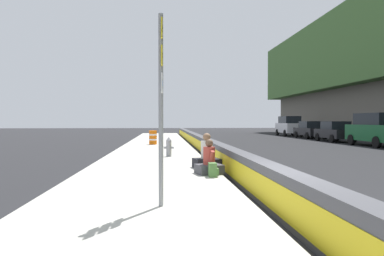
{
  "coord_description": "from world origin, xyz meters",
  "views": [
    {
      "loc": [
        -6.41,
        2.2,
        1.74
      ],
      "look_at": [
        9.75,
        0.89,
        1.42
      ],
      "focal_mm": 33.17,
      "sensor_mm": 36.0,
      "label": 1
    }
  ],
  "objects_px": {
    "parked_car_far": "(310,130)",
    "parked_car_farther": "(289,126)",
    "seated_person_foreground": "(209,163)",
    "seated_person_middle": "(207,157)",
    "parked_car_midline": "(335,131)",
    "route_sign_post": "(161,95)",
    "fire_hydrant": "(169,146)",
    "parked_car_fourth": "(377,129)",
    "construction_barrel": "(153,137)",
    "backpack": "(213,170)"
  },
  "relations": [
    {
      "from": "fire_hydrant",
      "to": "parked_car_fourth",
      "type": "bearing_deg",
      "value": -63.67
    },
    {
      "from": "parked_car_fourth",
      "to": "parked_car_farther",
      "type": "distance_m",
      "value": 16.9
    },
    {
      "from": "seated_person_foreground",
      "to": "parked_car_farther",
      "type": "height_order",
      "value": "parked_car_farther"
    },
    {
      "from": "backpack",
      "to": "parked_car_far",
      "type": "xyz_separation_m",
      "value": [
        24.03,
        -13.13,
        0.53
      ]
    },
    {
      "from": "route_sign_post",
      "to": "backpack",
      "type": "height_order",
      "value": "route_sign_post"
    },
    {
      "from": "backpack",
      "to": "parked_car_far",
      "type": "distance_m",
      "value": 27.38
    },
    {
      "from": "backpack",
      "to": "construction_barrel",
      "type": "bearing_deg",
      "value": 8.53
    },
    {
      "from": "seated_person_foreground",
      "to": "parked_car_fourth",
      "type": "height_order",
      "value": "parked_car_fourth"
    },
    {
      "from": "seated_person_middle",
      "to": "parked_car_far",
      "type": "height_order",
      "value": "parked_car_far"
    },
    {
      "from": "route_sign_post",
      "to": "parked_car_midline",
      "type": "relative_size",
      "value": 0.79
    },
    {
      "from": "seated_person_foreground",
      "to": "route_sign_post",
      "type": "bearing_deg",
      "value": 160.32
    },
    {
      "from": "parked_car_far",
      "to": "parked_car_midline",
      "type": "bearing_deg",
      "value": 177.36
    },
    {
      "from": "seated_person_foreground",
      "to": "backpack",
      "type": "height_order",
      "value": "seated_person_foreground"
    },
    {
      "from": "parked_car_midline",
      "to": "parked_car_far",
      "type": "height_order",
      "value": "same"
    },
    {
      "from": "construction_barrel",
      "to": "parked_car_far",
      "type": "xyz_separation_m",
      "value": [
        9.87,
        -15.25,
        0.24
      ]
    },
    {
      "from": "fire_hydrant",
      "to": "parked_car_midline",
      "type": "relative_size",
      "value": 0.19
    },
    {
      "from": "route_sign_post",
      "to": "backpack",
      "type": "distance_m",
      "value": 4.15
    },
    {
      "from": "parked_car_midline",
      "to": "parked_car_far",
      "type": "relative_size",
      "value": 1.01
    },
    {
      "from": "seated_person_foreground",
      "to": "parked_car_far",
      "type": "bearing_deg",
      "value": -29.3
    },
    {
      "from": "fire_hydrant",
      "to": "construction_barrel",
      "type": "bearing_deg",
      "value": 6.6
    },
    {
      "from": "seated_person_middle",
      "to": "parked_car_far",
      "type": "bearing_deg",
      "value": -30.59
    },
    {
      "from": "parked_car_far",
      "to": "parked_car_farther",
      "type": "bearing_deg",
      "value": 0.21
    },
    {
      "from": "fire_hydrant",
      "to": "seated_person_foreground",
      "type": "xyz_separation_m",
      "value": [
        -5.36,
        -1.14,
        -0.12
      ]
    },
    {
      "from": "construction_barrel",
      "to": "parked_car_far",
      "type": "relative_size",
      "value": 0.21
    },
    {
      "from": "backpack",
      "to": "construction_barrel",
      "type": "distance_m",
      "value": 14.32
    },
    {
      "from": "route_sign_post",
      "to": "parked_car_fourth",
      "type": "distance_m",
      "value": 21.93
    },
    {
      "from": "route_sign_post",
      "to": "seated_person_middle",
      "type": "xyz_separation_m",
      "value": [
        5.31,
        -1.51,
        -1.72
      ]
    },
    {
      "from": "parked_car_far",
      "to": "parked_car_farther",
      "type": "relative_size",
      "value": 0.93
    },
    {
      "from": "seated_person_foreground",
      "to": "seated_person_middle",
      "type": "distance_m",
      "value": 1.34
    },
    {
      "from": "fire_hydrant",
      "to": "parked_car_fourth",
      "type": "xyz_separation_m",
      "value": [
        7.05,
        -14.25,
        0.6
      ]
    },
    {
      "from": "parked_car_fourth",
      "to": "seated_person_foreground",
      "type": "bearing_deg",
      "value": 133.43
    },
    {
      "from": "fire_hydrant",
      "to": "construction_barrel",
      "type": "xyz_separation_m",
      "value": [
        8.22,
        0.95,
        0.03
      ]
    },
    {
      "from": "construction_barrel",
      "to": "parked_car_fourth",
      "type": "height_order",
      "value": "parked_car_fourth"
    },
    {
      "from": "construction_barrel",
      "to": "backpack",
      "type": "bearing_deg",
      "value": -171.47
    },
    {
      "from": "fire_hydrant",
      "to": "parked_car_fourth",
      "type": "distance_m",
      "value": 15.91
    },
    {
      "from": "seated_person_foreground",
      "to": "parked_car_midline",
      "type": "xyz_separation_m",
      "value": [
        17.86,
        -12.9,
        0.39
      ]
    },
    {
      "from": "fire_hydrant",
      "to": "seated_person_middle",
      "type": "height_order",
      "value": "seated_person_middle"
    },
    {
      "from": "parked_car_fourth",
      "to": "parked_car_midline",
      "type": "xyz_separation_m",
      "value": [
        5.44,
        0.21,
        -0.32
      ]
    },
    {
      "from": "seated_person_foreground",
      "to": "parked_car_far",
      "type": "distance_m",
      "value": 26.89
    },
    {
      "from": "parked_car_fourth",
      "to": "parked_car_farther",
      "type": "bearing_deg",
      "value": -0.09
    },
    {
      "from": "seated_person_middle",
      "to": "backpack",
      "type": "distance_m",
      "value": 1.93
    },
    {
      "from": "construction_barrel",
      "to": "parked_car_farther",
      "type": "relative_size",
      "value": 0.2
    },
    {
      "from": "seated_person_foreground",
      "to": "seated_person_middle",
      "type": "relative_size",
      "value": 0.89
    },
    {
      "from": "parked_car_fourth",
      "to": "construction_barrel",
      "type": "bearing_deg",
      "value": 85.61
    },
    {
      "from": "fire_hydrant",
      "to": "seated_person_middle",
      "type": "xyz_separation_m",
      "value": [
        -4.02,
        -1.23,
        -0.08
      ]
    },
    {
      "from": "backpack",
      "to": "construction_barrel",
      "type": "xyz_separation_m",
      "value": [
        14.16,
        2.12,
        0.28
      ]
    },
    {
      "from": "route_sign_post",
      "to": "parked_car_farther",
      "type": "relative_size",
      "value": 0.74
    },
    {
      "from": "seated_person_middle",
      "to": "parked_car_farther",
      "type": "bearing_deg",
      "value": -25.0
    },
    {
      "from": "fire_hydrant",
      "to": "parked_car_midline",
      "type": "distance_m",
      "value": 18.8
    },
    {
      "from": "route_sign_post",
      "to": "parked_car_fourth",
      "type": "relative_size",
      "value": 0.75
    }
  ]
}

